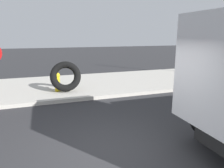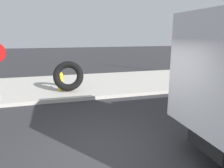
# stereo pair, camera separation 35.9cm
# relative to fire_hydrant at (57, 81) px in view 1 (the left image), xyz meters

# --- Properties ---
(ground_plane) EXTENTS (80.00, 80.00, 0.00)m
(ground_plane) POSITION_rel_fire_hydrant_xyz_m (0.62, -5.34, -0.59)
(ground_plane) COLOR #2D2D30
(sidewalk_curb) EXTENTS (36.00, 5.00, 0.15)m
(sidewalk_curb) POSITION_rel_fire_hydrant_xyz_m (0.62, 1.16, -0.52)
(sidewalk_curb) COLOR #BCB7AD
(sidewalk_curb) RESTS_ON ground
(fire_hydrant) EXTENTS (0.26, 0.60, 0.83)m
(fire_hydrant) POSITION_rel_fire_hydrant_xyz_m (0.00, 0.00, 0.00)
(fire_hydrant) COLOR yellow
(fire_hydrant) RESTS_ON sidewalk_curb
(loose_tire) EXTENTS (1.43, 0.97, 1.34)m
(loose_tire) POSITION_rel_fire_hydrant_xyz_m (0.34, -0.17, 0.23)
(loose_tire) COLOR black
(loose_tire) RESTS_ON sidewalk_curb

